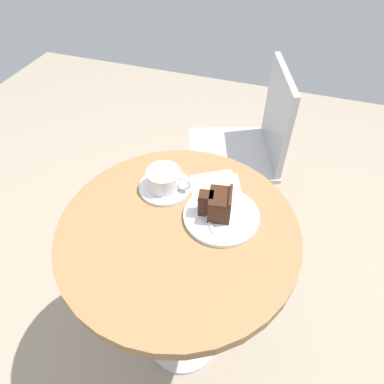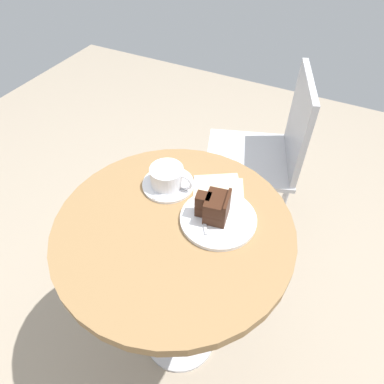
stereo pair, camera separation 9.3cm
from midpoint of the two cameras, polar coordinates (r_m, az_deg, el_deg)
name	(u,v)px [view 2 (the right image)]	position (r m, az deg, el deg)	size (l,w,h in m)	color
ground_plane	(180,336)	(1.56, -0.10, -22.99)	(4.40, 4.40, 0.01)	gray
cafe_table	(175,254)	(1.02, -0.14, -10.46)	(0.65, 0.65, 0.74)	olive
saucer	(168,184)	(1.01, -1.34, 1.18)	(0.15, 0.15, 0.01)	white
coffee_cup	(168,176)	(0.98, -1.39, 2.52)	(0.13, 0.10, 0.06)	white
teaspoon	(165,195)	(0.97, -1.83, -0.59)	(0.08, 0.07, 0.00)	silver
cake_plate	(218,219)	(0.92, 7.30, -4.60)	(0.21, 0.21, 0.01)	white
cake_slice	(215,207)	(0.89, 6.84, -2.64)	(0.09, 0.08, 0.08)	#422619
fork	(202,208)	(0.93, 4.60, -2.77)	(0.09, 0.13, 0.00)	silver
napkin	(218,193)	(0.99, 7.13, -0.25)	(0.19, 0.20, 0.00)	beige
cafe_chair	(269,150)	(1.54, 14.48, 6.80)	(0.48, 0.48, 0.85)	#BCBCC1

